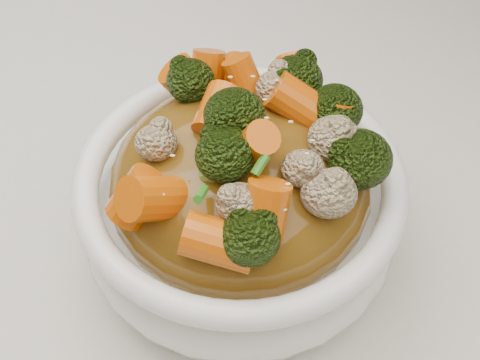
# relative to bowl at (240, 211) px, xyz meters

# --- Properties ---
(tablecloth) EXTENTS (1.20, 0.80, 0.04)m
(tablecloth) POSITION_rel_bowl_xyz_m (-0.06, -0.02, -0.06)
(tablecloth) COLOR silver
(tablecloth) RESTS_ON dining_table
(bowl) EXTENTS (0.24, 0.24, 0.08)m
(bowl) POSITION_rel_bowl_xyz_m (0.00, 0.00, 0.00)
(bowl) COLOR white
(bowl) RESTS_ON tablecloth
(sauce_base) EXTENTS (0.19, 0.19, 0.08)m
(sauce_base) POSITION_rel_bowl_xyz_m (0.00, -0.00, 0.03)
(sauce_base) COLOR brown
(sauce_base) RESTS_ON bowl
(carrots) EXTENTS (0.19, 0.19, 0.04)m
(carrots) POSITION_rel_bowl_xyz_m (0.00, -0.00, 0.08)
(carrots) COLOR #CF5806
(carrots) RESTS_ON sauce_base
(broccoli) EXTENTS (0.19, 0.19, 0.04)m
(broccoli) POSITION_rel_bowl_xyz_m (0.00, -0.00, 0.08)
(broccoli) COLOR black
(broccoli) RESTS_ON sauce_base
(cauliflower) EXTENTS (0.19, 0.19, 0.03)m
(cauliflower) POSITION_rel_bowl_xyz_m (0.00, -0.00, 0.08)
(cauliflower) COLOR tan
(cauliflower) RESTS_ON sauce_base
(scallions) EXTENTS (0.14, 0.14, 0.02)m
(scallions) POSITION_rel_bowl_xyz_m (0.00, -0.00, 0.08)
(scallions) COLOR #2E771B
(scallions) RESTS_ON sauce_base
(sesame_seeds) EXTENTS (0.17, 0.17, 0.01)m
(sesame_seeds) POSITION_rel_bowl_xyz_m (0.00, -0.00, 0.08)
(sesame_seeds) COLOR beige
(sesame_seeds) RESTS_ON sauce_base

